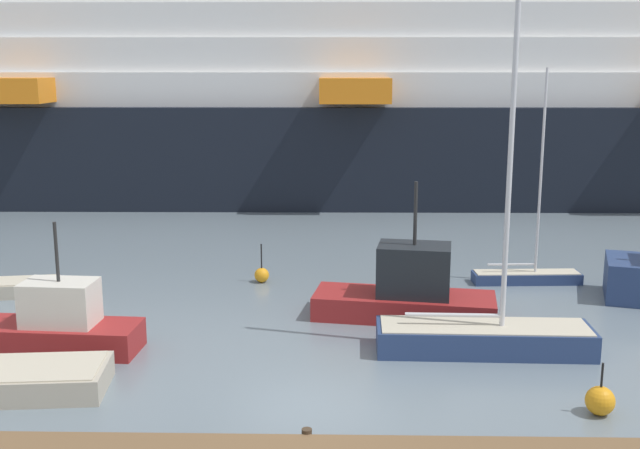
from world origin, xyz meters
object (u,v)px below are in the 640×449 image
object	(u,v)px
fishing_boat_1	(56,326)
channel_buoy_2	(600,401)
sailboat_0	(484,333)
channel_buoy_0	(262,275)
sailboat_4	(527,273)
fishing_boat_3	(408,292)
cruise_ship	(493,99)

from	to	relation	value
fishing_boat_1	channel_buoy_2	xyz separation A→B (m)	(15.39, -4.11, -0.44)
sailboat_0	channel_buoy_0	xyz separation A→B (m)	(-7.65, 7.61, -0.31)
sailboat_4	channel_buoy_2	distance (m)	12.12
channel_buoy_2	fishing_boat_3	bearing A→B (deg)	119.11
sailboat_0	fishing_boat_1	world-z (taller)	sailboat_0
fishing_boat_3	cruise_ship	distance (m)	29.37
sailboat_0	channel_buoy_2	world-z (taller)	sailboat_0
sailboat_4	fishing_boat_3	bearing A→B (deg)	-142.26
fishing_boat_3	channel_buoy_0	xyz separation A→B (m)	(-5.57, 4.37, -0.63)
channel_buoy_2	sailboat_4	bearing A→B (deg)	84.92
channel_buoy_0	channel_buoy_2	distance (m)	15.42
sailboat_4	channel_buoy_0	size ratio (longest dim) A/B	5.38
channel_buoy_0	cruise_ship	size ratio (longest dim) A/B	0.01
fishing_boat_1	channel_buoy_0	size ratio (longest dim) A/B	3.36
sailboat_0	cruise_ship	bearing A→B (deg)	80.11
sailboat_4	channel_buoy_0	bearing A→B (deg)	177.94
sailboat_0	channel_buoy_2	bearing A→B (deg)	-62.37
sailboat_4	fishing_boat_1	distance (m)	18.29
fishing_boat_3	channel_buoy_2	world-z (taller)	fishing_boat_3
fishing_boat_1	cruise_ship	size ratio (longest dim) A/B	0.05
channel_buoy_2	cruise_ship	size ratio (longest dim) A/B	0.01
fishing_boat_1	cruise_ship	xyz separation A→B (m)	(19.42, 31.09, 5.66)
fishing_boat_3	channel_buoy_2	size ratio (longest dim) A/B	4.72
channel_buoy_0	cruise_ship	bearing A→B (deg)	59.34
sailboat_4	cruise_ship	size ratio (longest dim) A/B	0.08
fishing_boat_1	sailboat_0	bearing A→B (deg)	4.59
channel_buoy_0	cruise_ship	world-z (taller)	cruise_ship
sailboat_0	sailboat_4	xyz separation A→B (m)	(3.20, 7.76, -0.20)
fishing_boat_3	cruise_ship	xyz separation A→B (m)	(8.23, 27.65, 5.53)
fishing_boat_3	channel_buoy_0	bearing A→B (deg)	150.71
sailboat_0	sailboat_4	distance (m)	8.40
sailboat_4	channel_buoy_0	world-z (taller)	sailboat_4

